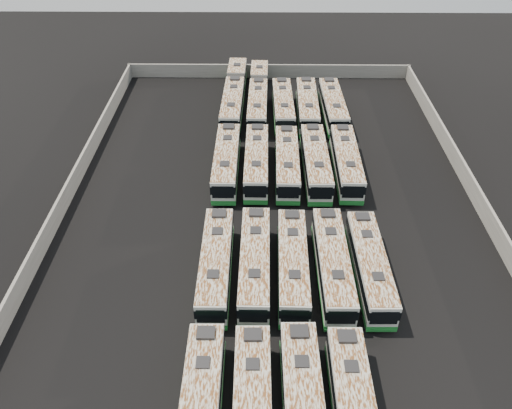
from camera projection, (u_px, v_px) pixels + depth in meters
name	position (u px, v px, depth m)	size (l,w,h in m)	color
ground	(272.00, 222.00, 52.40)	(140.00, 140.00, 0.00)	black
perimeter_wall	(272.00, 214.00, 51.72)	(45.20, 73.20, 2.20)	#65625E
bus_midfront_far_left	(216.00, 264.00, 44.99)	(2.71, 12.55, 3.53)	#BBBDB7
bus_midfront_left	(255.00, 263.00, 45.05)	(2.78, 12.64, 3.56)	#BBBDB7
bus_midfront_center	(293.00, 264.00, 44.98)	(2.85, 12.43, 3.49)	#BBBDB7
bus_midfront_right	(333.00, 264.00, 44.92)	(2.73, 12.67, 3.57)	#BBBDB7
bus_midfront_far_right	(370.00, 266.00, 44.82)	(2.76, 12.31, 3.46)	#BBBDB7
bus_midback_far_left	(227.00, 162.00, 58.07)	(2.75, 12.85, 3.62)	#BBBDB7
bus_midback_left	(257.00, 162.00, 58.13)	(2.79, 12.70, 3.57)	#BBBDB7
bus_midback_center	(287.00, 163.00, 57.98)	(2.82, 12.49, 3.51)	#BBBDB7
bus_midback_right	(316.00, 162.00, 57.95)	(2.80, 12.89, 3.63)	#BBBDB7
bus_midback_far_right	(346.00, 162.00, 58.06)	(2.89, 12.68, 3.56)	#BBBDB7
bus_back_far_left	(234.00, 94.00, 71.91)	(3.12, 19.93, 3.61)	#BBBDB7
bus_back_left	(258.00, 96.00, 71.76)	(2.96, 19.16, 3.47)	#BBBDB7
bus_back_center	(283.00, 106.00, 69.21)	(2.84, 12.40, 3.48)	#BBBDB7
bus_back_right	(307.00, 106.00, 69.08)	(2.93, 12.71, 3.57)	#BBBDB7
bus_back_far_right	(333.00, 106.00, 69.05)	(2.93, 12.63, 3.55)	#BBBDB7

